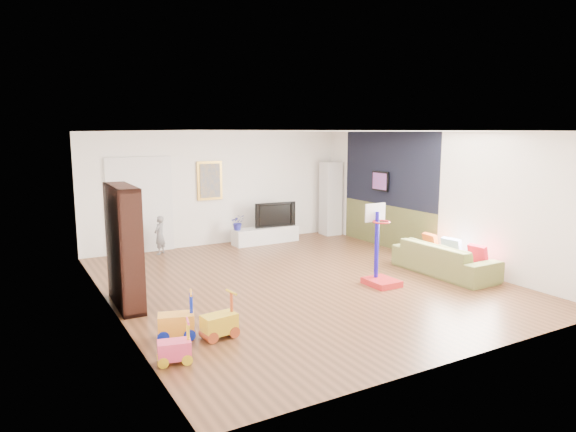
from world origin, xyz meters
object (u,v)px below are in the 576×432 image
bookshelf (124,246)px  basketball_hoop (383,245)px  media_console (266,235)px  sofa (444,259)px

bookshelf → basketball_hoop: 4.33m
media_console → sofa: (1.69, -4.17, 0.11)m
media_console → bookshelf: bearing=-144.9°
media_console → sofa: 4.50m
media_console → sofa: sofa is taller
bookshelf → basketball_hoop: (4.17, -1.15, -0.22)m
basketball_hoop → sofa: bearing=-0.9°
bookshelf → media_console: bearing=38.5°
media_console → basketball_hoop: bearing=-89.4°
media_console → basketball_hoop: basketball_hoop is taller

